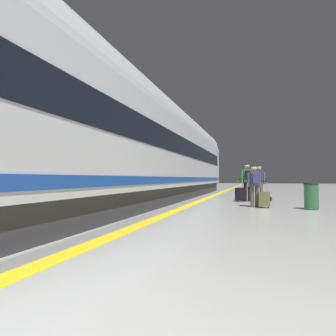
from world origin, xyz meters
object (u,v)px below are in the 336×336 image
at_px(passenger_far, 247,179).
at_px(waste_bin, 311,196).
at_px(high_speed_train, 87,128).
at_px(duffel_bag_near, 267,199).
at_px(passenger_mid, 254,182).
at_px(suitcase_far, 240,194).
at_px(suitcase_mid, 264,199).
at_px(passenger_near, 259,180).

distance_m(passenger_far, waste_bin, 3.51).
relative_size(high_speed_train, duffel_bag_near, 80.97).
bearing_deg(duffel_bag_near, high_speed_train, -128.73).
distance_m(duffel_bag_near, passenger_far, 1.23).
bearing_deg(passenger_mid, suitcase_far, 106.40).
xyz_separation_m(passenger_mid, suitcase_mid, (0.31, -0.13, -0.61)).
xyz_separation_m(passenger_near, suitcase_far, (-0.84, -0.28, -0.65)).
distance_m(duffel_bag_near, suitcase_mid, 2.49).
height_order(passenger_mid, waste_bin, passenger_mid).
height_order(passenger_mid, suitcase_mid, passenger_mid).
relative_size(suitcase_mid, suitcase_far, 0.95).
bearing_deg(suitcase_far, passenger_far, 36.67).
relative_size(passenger_near, suitcase_far, 1.63).
bearing_deg(passenger_mid, duffel_bag_near, 77.97).
relative_size(suitcase_mid, passenger_far, 0.55).
bearing_deg(suitcase_mid, passenger_far, 103.88).
distance_m(passenger_near, passenger_mid, 2.53).
bearing_deg(passenger_far, passenger_mid, -82.40).
bearing_deg(suitcase_mid, duffel_bag_near, 85.70).
distance_m(high_speed_train, waste_bin, 7.59).
distance_m(high_speed_train, passenger_far, 7.75).
bearing_deg(suitcase_mid, suitcase_far, 112.34).
relative_size(passenger_near, waste_bin, 1.83).
bearing_deg(high_speed_train, suitcase_mid, 37.98).
height_order(high_speed_train, duffel_bag_near, high_speed_train).
height_order(suitcase_mid, passenger_far, passenger_far).
distance_m(passenger_near, waste_bin, 3.24).
xyz_separation_m(high_speed_train, suitcase_far, (3.84, 6.13, -2.16)).
height_order(passenger_mid, suitcase_far, passenger_mid).
distance_m(suitcase_far, waste_bin, 3.50).
height_order(passenger_near, suitcase_far, passenger_near).
xyz_separation_m(suitcase_mid, suitcase_far, (-0.97, 2.37, 0.03)).
height_order(duffel_bag_near, passenger_mid, passenger_mid).
bearing_deg(suitcase_mid, waste_bin, -3.26).
height_order(duffel_bag_near, waste_bin, waste_bin).
bearing_deg(passenger_far, passenger_near, 4.45).
relative_size(duffel_bag_near, passenger_far, 0.25).
distance_m(passenger_mid, suitcase_mid, 0.69).
height_order(passenger_far, suitcase_far, passenger_far).
distance_m(passenger_mid, suitcase_far, 2.41).
xyz_separation_m(high_speed_train, passenger_near, (4.68, 6.41, -1.52)).
relative_size(passenger_mid, waste_bin, 1.71).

